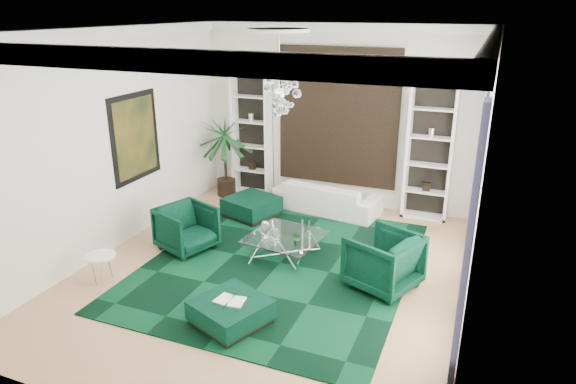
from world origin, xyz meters
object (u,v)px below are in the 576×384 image
at_px(coffee_table, 286,247).
at_px(side_table, 102,269).
at_px(armchair_right, 383,261).
at_px(palm, 225,147).
at_px(sofa, 327,197).
at_px(ottoman_side, 252,207).
at_px(ottoman_front, 231,312).
at_px(armchair_left, 187,228).

bearing_deg(coffee_table, side_table, -141.79).
bearing_deg(armchair_right, palm, -100.76).
distance_m(sofa, ottoman_side, 1.60).
bearing_deg(armchair_right, ottoman_side, -97.68).
relative_size(coffee_table, ottoman_side, 1.29).
bearing_deg(ottoman_front, ottoman_side, 111.52).
xyz_separation_m(coffee_table, side_table, (-2.35, -1.85, 0.02)).
bearing_deg(side_table, sofa, 60.48).
distance_m(coffee_table, side_table, 2.99).
height_order(armchair_right, side_table, armchair_right).
xyz_separation_m(armchair_left, ottoman_front, (1.80, -1.75, -0.23)).
relative_size(coffee_table, side_table, 2.50).
relative_size(armchair_left, palm, 0.39).
bearing_deg(ottoman_front, sofa, 90.65).
distance_m(armchair_right, side_table, 4.37).
relative_size(armchair_left, ottoman_front, 1.00).
height_order(armchair_left, side_table, armchair_left).
xyz_separation_m(sofa, coffee_table, (0.00, -2.30, -0.12)).
bearing_deg(coffee_table, ottoman_side, 132.95).
distance_m(armchair_right, palm, 5.07).
bearing_deg(armchair_left, ottoman_side, 8.06).
distance_m(armchair_right, ottoman_front, 2.45).
bearing_deg(ottoman_side, sofa, 32.20).
distance_m(armchair_right, coffee_table, 1.80).
relative_size(armchair_right, ottoman_side, 1.05).
bearing_deg(ottoman_side, coffee_table, -47.05).
distance_m(coffee_table, ottoman_front, 2.10).
bearing_deg(sofa, ottoman_front, 98.38).
relative_size(armchair_left, coffee_table, 0.75).
xyz_separation_m(side_table, palm, (-0.10, 4.25, 0.92)).
xyz_separation_m(armchair_left, ottoman_side, (0.40, 1.80, -0.20)).
xyz_separation_m(armchair_right, side_table, (-4.10, -1.50, -0.21)).
bearing_deg(ottoman_front, armchair_left, 135.81).
xyz_separation_m(coffee_table, ottoman_front, (0.05, -2.10, -0.03)).
bearing_deg(armchair_right, armchair_left, -67.54).
xyz_separation_m(armchair_left, side_table, (-0.60, -1.50, -0.18)).
relative_size(ottoman_front, palm, 0.39).
distance_m(ottoman_front, palm, 5.24).
bearing_deg(armchair_left, side_table, 178.78).
height_order(armchair_left, ottoman_front, armchair_left).
distance_m(armchair_left, coffee_table, 1.80).
bearing_deg(side_table, armchair_left, 68.20).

